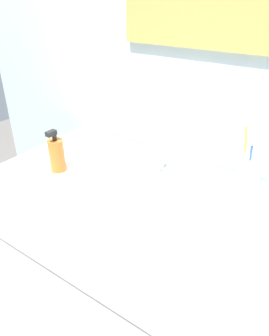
{
  "coord_description": "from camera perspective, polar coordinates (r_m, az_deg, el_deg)",
  "views": [
    {
      "loc": [
        0.48,
        -0.68,
        1.45
      ],
      "look_at": [
        -0.01,
        0.02,
        0.96
      ],
      "focal_mm": 34.38,
      "sensor_mm": 36.0,
      "label": 1
    }
  ],
  "objects": [
    {
      "name": "toothbrush_cup",
      "position": [
        1.11,
        19.68,
        -0.65
      ],
      "size": [
        0.07,
        0.07,
        0.1
      ],
      "primitive_type": "cylinder",
      "color": "white",
      "rests_on": "vanity_counter"
    },
    {
      "name": "tiled_wall_back",
      "position": [
        1.18,
        10.53,
        16.88
      ],
      "size": [
        2.25,
        0.04,
        2.4
      ],
      "primitive_type": "cube",
      "color": "silver",
      "rests_on": "ground"
    },
    {
      "name": "toothbrush_blue",
      "position": [
        1.06,
        19.83,
        1.48
      ],
      "size": [
        0.01,
        0.03,
        0.18
      ],
      "color": "blue",
      "rests_on": "toothbrush_cup"
    },
    {
      "name": "sink_basin",
      "position": [
        1.03,
        -0.96,
        -6.53
      ],
      "size": [
        0.45,
        0.45,
        0.1
      ],
      "color": "white",
      "rests_on": "vanity_counter"
    },
    {
      "name": "faucet",
      "position": [
        1.14,
        5.15,
        1.83
      ],
      "size": [
        0.02,
        0.17,
        0.11
      ],
      "color": "silver",
      "rests_on": "sink_basin"
    },
    {
      "name": "soap_dispenser",
      "position": [
        1.16,
        -13.63,
        2.34
      ],
      "size": [
        0.05,
        0.06,
        0.16
      ],
      "color": "orange",
      "rests_on": "vanity_counter"
    },
    {
      "name": "toothbrush_yellow",
      "position": [
        1.11,
        19.05,
        3.63
      ],
      "size": [
        0.05,
        0.04,
        0.21
      ],
      "color": "yellow",
      "rests_on": "toothbrush_cup"
    },
    {
      "name": "vanity_counter",
      "position": [
        1.31,
        -0.25,
        -20.91
      ],
      "size": [
        1.05,
        0.66,
        0.87
      ],
      "color": "silver",
      "rests_on": "ground"
    }
  ]
}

